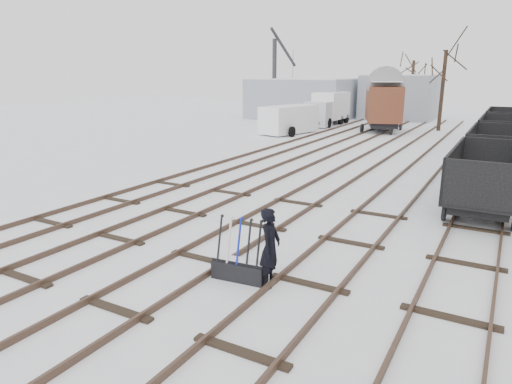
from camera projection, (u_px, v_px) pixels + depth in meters
ground at (202, 260)px, 11.84m from camera, size 120.00×120.00×0.00m
tracks at (360, 166)px, 23.34m from camera, size 13.90×52.00×0.16m
shed_left at (303, 98)px, 47.82m from camera, size 10.00×8.00×4.10m
shed_right at (399, 97)px, 46.87m from camera, size 7.00×6.00×4.50m
ground_frame at (240, 268)px, 10.63m from camera, size 1.33×0.54×1.49m
worker at (270, 248)px, 10.20m from camera, size 0.51×0.71×1.83m
freight_wagon_a at (484, 188)px, 15.74m from camera, size 2.18×5.45×2.22m
freight_wagon_b at (493, 158)px, 21.13m from camera, size 2.18×5.45×2.22m
freight_wagon_c at (499, 141)px, 26.53m from camera, size 2.18×5.45×2.22m
freight_wagon_d at (503, 129)px, 31.92m from camera, size 2.18×5.45×2.22m
box_van_wagon at (384, 102)px, 36.78m from camera, size 4.36×5.89×4.02m
lorry at (328, 108)px, 41.67m from camera, size 2.18×6.49×2.93m
panel_van at (289, 119)px, 35.77m from camera, size 3.30×5.31×2.17m
crane at (275, 96)px, 46.18m from camera, size 1.88×5.23×8.92m
tree_far_left at (411, 89)px, 48.01m from camera, size 0.30×0.30×5.90m
tree_far_right at (442, 91)px, 37.06m from camera, size 0.30×0.30×6.43m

